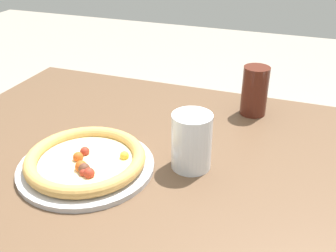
% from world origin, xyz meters
% --- Properties ---
extents(dining_table, '(1.33, 0.81, 0.75)m').
position_xyz_m(dining_table, '(0.00, 0.00, 0.64)').
color(dining_table, brown).
rests_on(dining_table, ground).
extents(pizza_near, '(0.30, 0.30, 0.04)m').
position_xyz_m(pizza_near, '(-0.19, -0.13, 0.77)').
color(pizza_near, '#B7B7BC').
rests_on(pizza_near, dining_table).
extents(drink_cup_colored, '(0.07, 0.07, 0.14)m').
position_xyz_m(drink_cup_colored, '(0.11, 0.28, 0.82)').
color(drink_cup_colored, '#4C1E14').
rests_on(drink_cup_colored, dining_table).
extents(water_cup_clear, '(0.09, 0.09, 0.13)m').
position_xyz_m(water_cup_clear, '(0.02, -0.04, 0.82)').
color(water_cup_clear, silver).
rests_on(water_cup_clear, dining_table).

